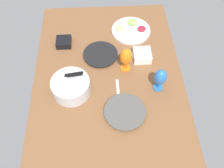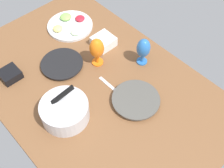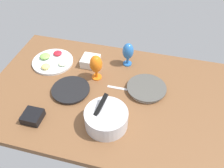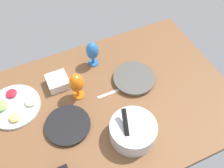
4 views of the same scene
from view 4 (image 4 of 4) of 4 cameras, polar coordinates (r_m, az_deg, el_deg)
ground_plane at (r=159.50cm, az=-2.13°, el=-5.04°), size 160.00×104.00×4.00cm
dinner_plate_left at (r=168.06cm, az=4.80°, el=1.18°), size 26.63×26.63×2.96cm
dinner_plate_right at (r=151.70cm, az=-9.54°, el=-8.80°), size 25.71×25.71×2.37cm
mixing_bowl at (r=143.37cm, az=4.55°, el=-10.02°), size 25.33×25.33×17.48cm
fruit_platter at (r=166.22cm, az=-20.50°, el=-4.50°), size 30.86×30.86×4.98cm
hurricane_glass_orange at (r=153.48cm, az=-7.66°, el=0.07°), size 8.77×8.77×19.17cm
hurricane_glass_blue at (r=169.97cm, az=-4.26°, el=7.02°), size 8.23×8.23×18.42cm
square_bowl_white at (r=167.09cm, az=-11.68°, el=0.56°), size 12.72×12.72×6.30cm
fork_by_left_plate at (r=162.50cm, az=-0.19°, el=-1.88°), size 18.02×1.96×0.60cm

